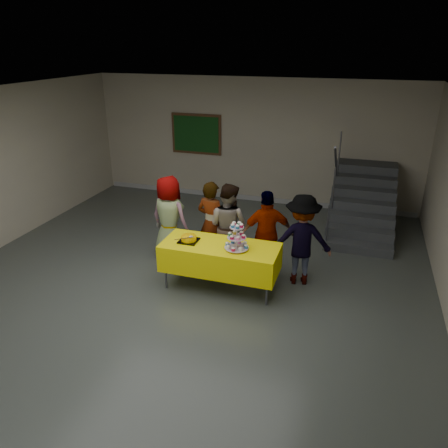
# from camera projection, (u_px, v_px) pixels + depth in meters

# --- Properties ---
(room_shell) EXTENTS (10.00, 10.04, 3.02)m
(room_shell) POSITION_uv_depth(u_px,v_px,m) (163.00, 170.00, 5.96)
(room_shell) COLOR #4C514C
(room_shell) RESTS_ON ground
(bake_table) EXTENTS (1.88, 0.78, 0.77)m
(bake_table) POSITION_uv_depth(u_px,v_px,m) (220.00, 257.00, 7.01)
(bake_table) COLOR #595960
(bake_table) RESTS_ON ground
(cupcake_stand) EXTENTS (0.38, 0.38, 0.44)m
(cupcake_stand) POSITION_uv_depth(u_px,v_px,m) (237.00, 239.00, 6.72)
(cupcake_stand) COLOR silver
(cupcake_stand) RESTS_ON bake_table
(bear_cake) EXTENTS (0.32, 0.36, 0.12)m
(bear_cake) POSITION_uv_depth(u_px,v_px,m) (189.00, 238.00, 7.03)
(bear_cake) COLOR black
(bear_cake) RESTS_ON bake_table
(schoolchild_a) EXTENTS (0.87, 0.67, 1.58)m
(schoolchild_a) POSITION_uv_depth(u_px,v_px,m) (169.00, 218.00, 7.91)
(schoolchild_a) COLOR slate
(schoolchild_a) RESTS_ON ground
(schoolchild_b) EXTENTS (0.64, 0.51, 1.55)m
(schoolchild_b) POSITION_uv_depth(u_px,v_px,m) (211.00, 224.00, 7.71)
(schoolchild_b) COLOR slate
(schoolchild_b) RESTS_ON ground
(schoolchild_c) EXTENTS (0.87, 0.76, 1.54)m
(schoolchild_c) POSITION_uv_depth(u_px,v_px,m) (228.00, 226.00, 7.65)
(schoolchild_c) COLOR slate
(schoolchild_c) RESTS_ON ground
(schoolchild_d) EXTENTS (0.97, 0.68, 1.53)m
(schoolchild_d) POSITION_uv_depth(u_px,v_px,m) (267.00, 234.00, 7.31)
(schoolchild_d) COLOR slate
(schoolchild_d) RESTS_ON ground
(schoolchild_e) EXTENTS (1.10, 0.77, 1.54)m
(schoolchild_e) POSITION_uv_depth(u_px,v_px,m) (302.00, 240.00, 7.10)
(schoolchild_e) COLOR slate
(schoolchild_e) RESTS_ON ground
(staircase) EXTENTS (1.30, 2.40, 2.04)m
(staircase) POSITION_uv_depth(u_px,v_px,m) (362.00, 204.00, 9.44)
(staircase) COLOR #424447
(staircase) RESTS_ON ground
(noticeboard) EXTENTS (1.30, 0.05, 1.00)m
(noticeboard) POSITION_uv_depth(u_px,v_px,m) (196.00, 134.00, 10.91)
(noticeboard) COLOR #472B16
(noticeboard) RESTS_ON ground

